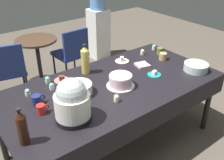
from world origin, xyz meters
The scene contains 26 objects.
ground centered at (0.00, 0.00, 0.00)m, with size 9.00×9.00×0.00m, color brown.
potluck_table centered at (0.00, 0.00, 0.69)m, with size 2.20×1.10×0.75m.
frosted_layer_cake centered at (0.04, -0.08, 0.81)m, with size 0.27×0.27×0.12m.
slow_cooker centered at (-0.58, -0.25, 0.92)m, with size 0.29×0.29×0.36m.
glass_salad_bowl centered at (0.90, -0.31, 0.79)m, with size 0.26×0.26×0.08m, color #B2C6BC.
ceramic_snack_bowl centered at (-0.34, 0.06, 0.80)m, with size 0.26×0.26×0.10m, color silver.
dessert_plate_coral centered at (-0.35, 0.37, 0.76)m, with size 0.16×0.16×0.05m.
dessert_plate_teal centered at (0.47, -0.11, 0.76)m, with size 0.14×0.14×0.05m.
dessert_plate_cream centered at (0.42, 0.35, 0.76)m, with size 0.16×0.16×0.06m.
cupcake_lemon centered at (-0.49, 0.42, 0.78)m, with size 0.05×0.05×0.07m.
cupcake_mint centered at (-0.15, -0.26, 0.78)m, with size 0.05×0.05×0.07m.
cupcake_rose centered at (0.75, 0.36, 0.78)m, with size 0.05×0.05×0.07m.
cupcake_berry centered at (-0.51, 0.28, 0.78)m, with size 0.05×0.05×0.07m.
cupcake_vanilla centered at (0.97, 0.38, 0.78)m, with size 0.05×0.05×0.07m.
cupcake_cocoa centered at (-0.73, 0.31, 0.78)m, with size 0.05×0.05×0.07m.
soda_bottle_cola centered at (-0.99, -0.28, 0.89)m, with size 0.08×0.08×0.29m.
soda_bottle_ginger_ale centered at (-0.07, 0.37, 0.90)m, with size 0.09×0.09×0.32m.
coffee_mug_red centered at (-0.75, -0.02, 0.79)m, with size 0.11×0.07×0.08m.
coffee_mug_olive centered at (0.92, 0.23, 0.79)m, with size 0.11×0.07×0.08m.
coffee_mug_navy centered at (-0.72, 0.13, 0.79)m, with size 0.12×0.08×0.09m.
coffee_mug_tan centered at (0.83, 0.10, 0.79)m, with size 0.13×0.09×0.08m.
paper_napkin_stack centered at (0.52, 0.12, 0.76)m, with size 0.14×0.14×0.02m, color pink.
maroon_chair_left centered at (-0.57, 1.53, 0.49)m, with size 0.52×0.52×0.85m.
maroon_chair_right centered at (0.40, 1.53, 0.49)m, with size 0.46×0.46×0.85m.
round_cafe_table centered at (-0.05, 1.75, 0.50)m, with size 0.60×0.60×0.72m.
water_cooler centered at (1.25, 2.04, 0.59)m, with size 0.32×0.32×1.24m.
Camera 1 is at (-1.34, -1.75, 2.03)m, focal length 41.59 mm.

